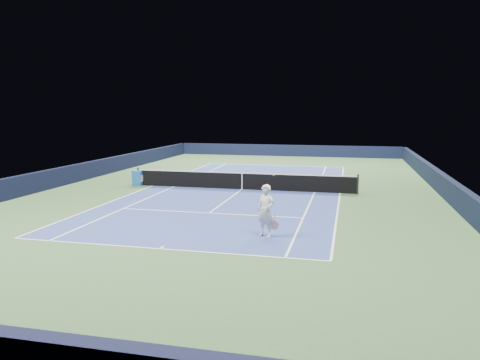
# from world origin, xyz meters

# --- Properties ---
(ground) EXTENTS (40.00, 40.00, 0.00)m
(ground) POSITION_xyz_m (0.00, 0.00, 0.00)
(ground) COLOR #35562F
(ground) RESTS_ON ground
(wall_far) EXTENTS (22.00, 0.35, 1.10)m
(wall_far) POSITION_xyz_m (0.00, 19.82, 0.55)
(wall_far) COLOR #101632
(wall_far) RESTS_ON ground
(wall_right) EXTENTS (0.35, 40.00, 1.10)m
(wall_right) POSITION_xyz_m (10.82, 0.00, 0.55)
(wall_right) COLOR black
(wall_right) RESTS_ON ground
(wall_left) EXTENTS (0.35, 40.00, 1.10)m
(wall_left) POSITION_xyz_m (-10.82, 0.00, 0.55)
(wall_left) COLOR black
(wall_left) RESTS_ON ground
(court_surface) EXTENTS (10.97, 23.77, 0.01)m
(court_surface) POSITION_xyz_m (0.00, 0.00, 0.00)
(court_surface) COLOR navy
(court_surface) RESTS_ON ground
(baseline_far) EXTENTS (10.97, 0.08, 0.00)m
(baseline_far) POSITION_xyz_m (0.00, 11.88, 0.01)
(baseline_far) COLOR white
(baseline_far) RESTS_ON ground
(baseline_near) EXTENTS (10.97, 0.08, 0.00)m
(baseline_near) POSITION_xyz_m (0.00, -11.88, 0.01)
(baseline_near) COLOR white
(baseline_near) RESTS_ON ground
(sideline_doubles_right) EXTENTS (0.08, 23.77, 0.00)m
(sideline_doubles_right) POSITION_xyz_m (5.49, 0.00, 0.01)
(sideline_doubles_right) COLOR white
(sideline_doubles_right) RESTS_ON ground
(sideline_doubles_left) EXTENTS (0.08, 23.77, 0.00)m
(sideline_doubles_left) POSITION_xyz_m (-5.49, 0.00, 0.01)
(sideline_doubles_left) COLOR white
(sideline_doubles_left) RESTS_ON ground
(sideline_singles_right) EXTENTS (0.08, 23.77, 0.00)m
(sideline_singles_right) POSITION_xyz_m (4.12, 0.00, 0.01)
(sideline_singles_right) COLOR white
(sideline_singles_right) RESTS_ON ground
(sideline_singles_left) EXTENTS (0.08, 23.77, 0.00)m
(sideline_singles_left) POSITION_xyz_m (-4.12, 0.00, 0.01)
(sideline_singles_left) COLOR white
(sideline_singles_left) RESTS_ON ground
(service_line_far) EXTENTS (8.23, 0.08, 0.00)m
(service_line_far) POSITION_xyz_m (0.00, 6.40, 0.01)
(service_line_far) COLOR white
(service_line_far) RESTS_ON ground
(service_line_near) EXTENTS (8.23, 0.08, 0.00)m
(service_line_near) POSITION_xyz_m (0.00, -6.40, 0.01)
(service_line_near) COLOR white
(service_line_near) RESTS_ON ground
(center_service_line) EXTENTS (0.08, 12.80, 0.00)m
(center_service_line) POSITION_xyz_m (0.00, 0.00, 0.01)
(center_service_line) COLOR white
(center_service_line) RESTS_ON ground
(center_mark_far) EXTENTS (0.08, 0.30, 0.00)m
(center_mark_far) POSITION_xyz_m (0.00, 11.73, 0.01)
(center_mark_far) COLOR white
(center_mark_far) RESTS_ON ground
(center_mark_near) EXTENTS (0.08, 0.30, 0.00)m
(center_mark_near) POSITION_xyz_m (0.00, -11.73, 0.01)
(center_mark_near) COLOR white
(center_mark_near) RESTS_ON ground
(tennis_net) EXTENTS (12.90, 0.10, 1.07)m
(tennis_net) POSITION_xyz_m (0.00, 0.00, 0.50)
(tennis_net) COLOR black
(tennis_net) RESTS_ON ground
(sponsor_cube) EXTENTS (0.60, 0.51, 0.90)m
(sponsor_cube) POSITION_xyz_m (-6.40, -0.07, 0.45)
(sponsor_cube) COLOR blue
(sponsor_cube) RESTS_ON ground
(tennis_player) EXTENTS (0.89, 1.38, 2.13)m
(tennis_player) POSITION_xyz_m (3.10, -9.61, 0.94)
(tennis_player) COLOR white
(tennis_player) RESTS_ON ground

